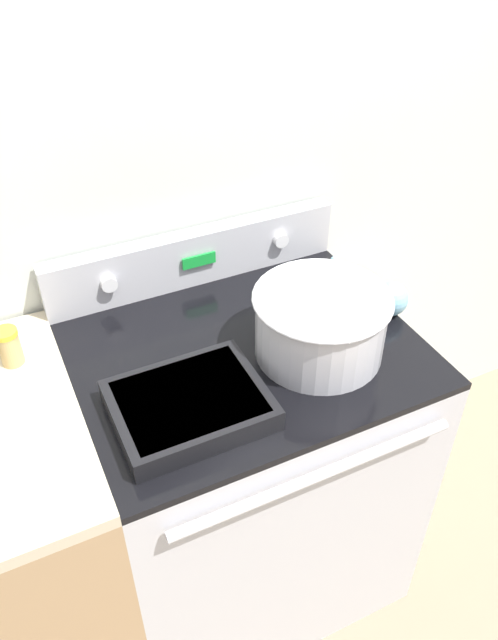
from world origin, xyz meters
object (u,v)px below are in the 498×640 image
object	(u,v)px
ladle	(388,297)
spice_jar_yellow_cap	(9,347)
casserole_dish	(189,404)
mixing_bowl	(320,321)

from	to	relation	value
ladle	spice_jar_yellow_cap	size ratio (longest dim) A/B	3.39
casserole_dish	spice_jar_yellow_cap	bearing A→B (deg)	134.51
ladle	casserole_dish	bearing A→B (deg)	-168.66
spice_jar_yellow_cap	mixing_bowl	bearing A→B (deg)	-21.50
casserole_dish	spice_jar_yellow_cap	world-z (taller)	spice_jar_yellow_cap
mixing_bowl	casserole_dish	distance (m)	0.35
casserole_dish	ladle	size ratio (longest dim) A/B	1.01
mixing_bowl	ladle	world-z (taller)	mixing_bowl
ladle	spice_jar_yellow_cap	world-z (taller)	spice_jar_yellow_cap
casserole_dish	ladle	bearing A→B (deg)	11.34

